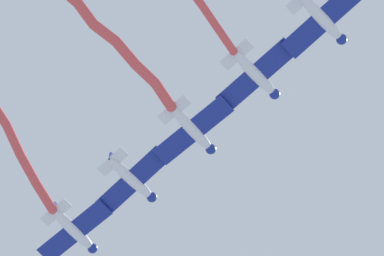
% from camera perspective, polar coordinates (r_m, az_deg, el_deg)
% --- Properties ---
extents(airplane_lead, '(6.65, 6.51, 1.91)m').
position_cam_1_polar(airplane_lead, '(72.58, 8.34, 6.91)').
color(airplane_lead, silver).
extents(airplane_left_wing, '(6.71, 6.45, 1.91)m').
position_cam_1_polar(airplane_left_wing, '(73.62, 4.11, 3.44)').
color(airplane_left_wing, silver).
extents(airplane_right_wing, '(6.85, 6.27, 1.91)m').
position_cam_1_polar(airplane_right_wing, '(74.74, 0.06, -0.10)').
color(airplane_right_wing, silver).
extents(smoke_trail_right_wing, '(15.71, 16.97, 3.11)m').
position_cam_1_polar(smoke_trail_right_wing, '(73.10, -7.15, 7.69)').
color(smoke_trail_right_wing, '#DB4C4C').
extents(airplane_slot, '(6.61, 6.55, 1.91)m').
position_cam_1_polar(airplane_slot, '(77.04, -3.79, -3.31)').
color(airplane_slot, silver).
extents(airplane_trail, '(6.86, 6.27, 1.91)m').
position_cam_1_polar(airplane_trail, '(79.38, -7.49, -6.50)').
color(airplane_trail, silver).
extents(smoke_trail_trail, '(8.13, 14.54, 3.82)m').
position_cam_1_polar(smoke_trail_trail, '(77.87, -11.66, -0.12)').
color(smoke_trail_trail, '#DB4C4C').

